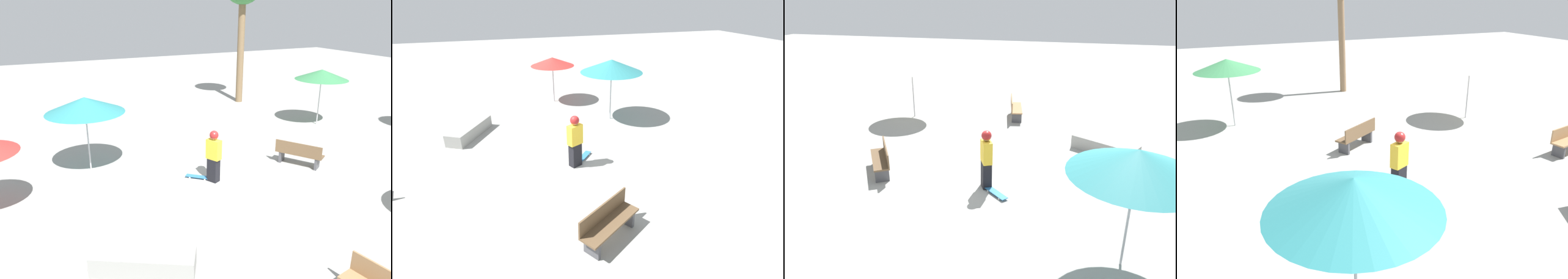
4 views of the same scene
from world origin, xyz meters
The scene contains 7 objects.
ground_plane centered at (0.00, 0.00, 0.00)m, with size 60.00×60.00×0.00m, color #9E9E99.
skater_main centered at (-0.50, 0.75, 0.90)m, with size 0.41×0.50×1.67m.
skateboard centered at (-0.86, 1.13, 0.06)m, with size 0.73×0.68×0.07m.
concrete_ledge centered at (-3.82, -2.45, 0.22)m, with size 2.19×1.64×0.45m.
bench_near centered at (2.72, 0.59, 0.43)m, with size 1.22×1.59×0.85m.
shade_umbrella_teal centered at (-3.83, 3.22, 2.26)m, with size 2.51×2.51×2.51m.
shade_umbrella_green centered at (6.66, 4.06, 2.31)m, with size 2.35×2.35×2.53m.
Camera 1 is at (-5.65, -8.85, 5.27)m, focal length 35.00 mm.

